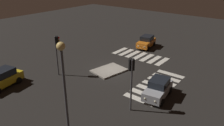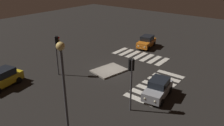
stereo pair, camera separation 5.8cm
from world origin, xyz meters
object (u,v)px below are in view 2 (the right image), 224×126
Objects in this scene: car_yellow at (2,78)px; street_lamp at (63,74)px; traffic_light_south at (131,72)px; car_silver at (158,88)px; traffic_island at (109,70)px; traffic_light_west at (57,46)px; car_orange at (147,42)px.

street_lamp is (-0.71, -10.85, 3.99)m from car_yellow.
car_silver is at bearing -63.75° from traffic_light_south.
traffic_light_south is at bearing -17.88° from street_lamp.
street_lamp reaches higher than traffic_island.
traffic_light_south is at bearing -52.43° from traffic_light_west.
traffic_light_south reaches higher than traffic_light_west.
traffic_island is at bearing -0.46° from traffic_light_west.
car_orange is at bearing 15.12° from street_lamp.
traffic_light_west is 10.52m from street_lamp.
car_yellow is at bearing -23.82° from car_orange.
car_yellow is at bearing 61.12° from traffic_light_south.
traffic_island is 8.76m from traffic_light_south.
traffic_island is 0.95× the size of car_yellow.
traffic_light_west reaches higher than car_yellow.
car_orange is (10.49, 1.05, 0.79)m from traffic_island.
street_lamp is at bearing -156.11° from traffic_island.
car_silver is 0.59× the size of street_lamp.
car_orange reaches higher than car_silver.
car_yellow is (-20.17, 5.21, 0.02)m from car_orange.
traffic_light_west is 0.64× the size of street_lamp.
traffic_light_south is at bearing -128.05° from traffic_island.
traffic_light_west is (-4.26, 3.83, 3.37)m from traffic_island.
car_yellow reaches higher than car_orange.
car_silver is 11.67m from traffic_light_west.
traffic_light_west is at bearing 144.21° from car_yellow.
traffic_light_south is 5.85m from street_lamp.
street_lamp is (-5.42, 1.75, 1.35)m from traffic_light_south.
car_orange is 15.24m from traffic_light_west.
car_silver is at bearing -34.77° from traffic_light_west.
traffic_light_west is (-2.69, 11.05, 2.60)m from car_silver.
car_silver is 0.91× the size of traffic_light_west.
traffic_island is 0.92× the size of traffic_light_west.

